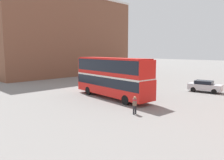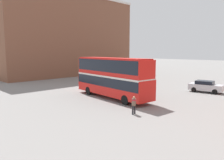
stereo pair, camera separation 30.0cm
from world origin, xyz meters
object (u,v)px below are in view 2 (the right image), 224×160
object	(u,v)px
parked_car_kerb_far	(97,76)
pedestrian_foreground	(134,103)
double_decker_bus	(112,75)
parked_car_kerb_near	(206,86)

from	to	relation	value
parked_car_kerb_far	pedestrian_foreground	bearing A→B (deg)	-20.14
double_decker_bus	parked_car_kerb_near	distance (m)	13.31
double_decker_bus	pedestrian_foreground	distance (m)	7.36
double_decker_bus	parked_car_kerb_far	size ratio (longest dim) A/B	2.56
double_decker_bus	parked_car_kerb_near	xyz separation A→B (m)	(6.22, 11.60, -1.92)
double_decker_bus	pedestrian_foreground	bearing A→B (deg)	-23.54
parked_car_kerb_near	parked_car_kerb_far	size ratio (longest dim) A/B	1.01
double_decker_bus	parked_car_kerb_far	world-z (taller)	double_decker_bus
pedestrian_foreground	double_decker_bus	bearing A→B (deg)	-23.55
pedestrian_foreground	parked_car_kerb_near	size ratio (longest dim) A/B	0.36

